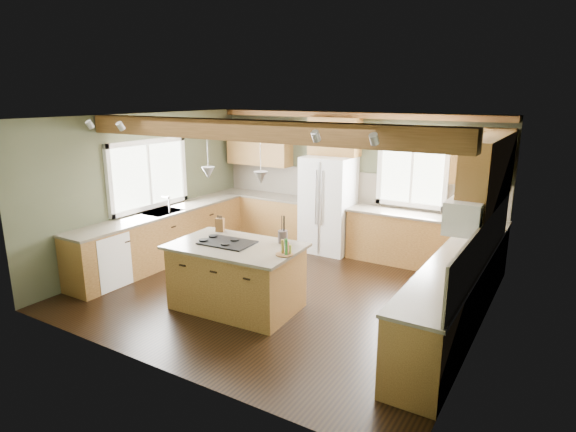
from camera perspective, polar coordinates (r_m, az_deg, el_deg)
The scene contains 37 objects.
floor at distance 7.41m, azimuth -0.73°, elevation -8.89°, with size 5.60×5.60×0.00m, color black.
ceiling at distance 6.82m, azimuth -0.80°, elevation 11.62°, with size 5.60×5.60×0.00m, color silver.
wall_back at distance 9.17m, azimuth 7.58°, elevation 4.02°, with size 5.60×5.60×0.00m, color #454B35.
wall_left at distance 8.78m, azimuth -16.46°, elevation 3.10°, with size 5.00×5.00×0.00m, color #454B35.
wall_right at distance 6.05m, azimuth 22.35°, elevation -2.34°, with size 5.00×5.00×0.00m, color #454B35.
ceiling_beam at distance 6.16m, azimuth -4.82°, elevation 10.07°, with size 5.55×0.26×0.26m, color #4E3216.
soffit_trim at distance 8.94m, azimuth 7.58°, elevation 11.76°, with size 5.55×0.20×0.10m, color #4E3216.
backsplash_back at distance 9.17m, azimuth 7.52°, elevation 3.45°, with size 5.58×0.03×0.58m, color brown.
backsplash_right at distance 6.12m, azimuth 22.21°, elevation -3.01°, with size 0.03×3.70×0.58m, color brown.
base_cab_back_left at distance 9.95m, azimuth -2.75°, elevation -0.13°, with size 2.02×0.60×0.88m, color brown.
counter_back_left at distance 9.84m, azimuth -2.79°, elevation 2.46°, with size 2.06×0.64×0.04m, color brown.
base_cab_back_right at distance 8.61m, azimuth 15.67°, elevation -2.97°, with size 2.62×0.60×0.88m, color brown.
counter_back_right at distance 8.49m, azimuth 15.88°, elevation -0.00°, with size 2.66×0.64×0.04m, color brown.
base_cab_left at distance 8.80m, azimuth -14.51°, elevation -2.52°, with size 0.60×3.70×0.88m, color brown.
counter_left at distance 8.68m, azimuth -14.69°, elevation 0.39°, with size 0.64×3.74×0.04m, color brown.
base_cab_right at distance 6.42m, azimuth 19.03°, elevation -9.23°, with size 0.60×3.70×0.88m, color brown.
counter_right at distance 6.26m, azimuth 19.37°, elevation -5.36°, with size 0.64×3.74×0.04m, color brown.
upper_cab_back_left at distance 9.90m, azimuth -3.42°, elevation 8.67°, with size 1.40×0.35×0.90m, color brown.
upper_cab_over_fridge at distance 9.03m, azimuth 5.54°, elevation 9.36°, with size 0.96×0.35×0.70m, color brown.
upper_cab_right at distance 6.81m, azimuth 22.68°, elevation 5.02°, with size 0.35×2.20×0.90m, color brown.
upper_cab_back_corner at distance 8.26m, azimuth 22.05°, elevation 6.53°, with size 0.90×0.35×0.90m, color brown.
window_left at distance 8.76m, azimuth -16.25°, elevation 4.75°, with size 0.04×1.60×1.05m, color white.
window_back at distance 8.72m, azimuth 14.52°, elevation 4.82°, with size 1.10×0.04×1.00m, color white.
sink at distance 8.68m, azimuth -14.70°, elevation 0.42°, with size 0.50×0.65×0.03m, color #262628.
faucet at distance 8.52m, azimuth -13.91°, elevation 1.22°, with size 0.02×0.02×0.28m, color #B2B2B7.
dishwasher at distance 8.00m, azimuth -21.11°, elevation -4.82°, with size 0.60×0.60×0.84m, color white.
oven at distance 5.28m, azimuth 15.68°, elevation -14.41°, with size 0.60×0.72×0.84m, color white.
microwave at distance 5.97m, azimuth 20.43°, elevation 0.12°, with size 0.40×0.70×0.38m, color white.
pendant_left at distance 6.62m, azimuth -9.43°, elevation 5.08°, with size 0.18×0.18×0.16m, color #B2B2B7.
pendant_right at distance 6.15m, azimuth -3.25°, elevation 4.55°, with size 0.18×0.18×0.16m, color #B2B2B7.
refrigerator at distance 9.04m, azimuth 4.78°, elevation 1.35°, with size 0.90×0.74×1.80m, color silver.
island at distance 6.76m, azimuth -6.11°, elevation -7.28°, with size 1.67×1.02×0.88m, color brown.
island_top at distance 6.61m, azimuth -6.22°, elevation -3.57°, with size 1.78×1.13×0.04m, color brown.
cooktop at distance 6.68m, azimuth -7.21°, elevation -3.15°, with size 0.72×0.48×0.02m, color black.
knife_block at distance 7.24m, azimuth -8.08°, elevation -1.05°, with size 0.12×0.09×0.20m, color brown.
utensil_crock at distance 6.62m, azimuth -0.62°, elevation -2.49°, with size 0.13×0.13×0.18m, color #473D39.
bottle_tray at distance 6.13m, azimuth -0.42°, elevation -3.70°, with size 0.23×0.23×0.21m, color brown, non-canonical shape.
Camera 1 is at (3.62, -5.77, 2.92)m, focal length 30.00 mm.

